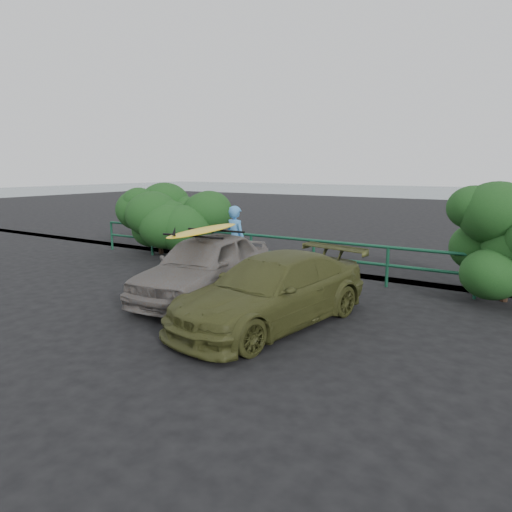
{
  "coord_description": "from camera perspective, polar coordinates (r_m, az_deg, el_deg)",
  "views": [
    {
      "loc": [
        6.1,
        -6.05,
        2.9
      ],
      "look_at": [
        1.1,
        1.92,
        1.09
      ],
      "focal_mm": 32.0,
      "sensor_mm": 36.0,
      "label": 1
    }
  ],
  "objects": [
    {
      "name": "guardrail",
      "position": [
        12.84,
        3.15,
        0.19
      ],
      "size": [
        14.0,
        0.08,
        1.04
      ],
      "primitive_type": null,
      "color": "#144830",
      "rests_on": "ground"
    },
    {
      "name": "shrub_left",
      "position": [
        15.91,
        -11.44,
        4.2
      ],
      "size": [
        3.2,
        2.4,
        2.21
      ],
      "primitive_type": null,
      "color": "#1B4619",
      "rests_on": "ground"
    },
    {
      "name": "man",
      "position": [
        12.64,
        -2.55,
        2.01
      ],
      "size": [
        0.79,
        0.63,
        1.9
      ],
      "primitive_type": "imported",
      "rotation": [
        0.0,
        0.0,
        2.85
      ],
      "color": "#458CD1",
      "rests_on": "ground"
    },
    {
      "name": "ocean",
      "position": [
        66.39,
        27.04,
        7.21
      ],
      "size": [
        200.0,
        200.0,
        0.0
      ],
      "primitive_type": "plane",
      "color": "slate",
      "rests_on": "ground"
    },
    {
      "name": "surfboard",
      "position": [
        10.25,
        -6.47,
        3.22
      ],
      "size": [
        0.92,
        2.84,
        0.08
      ],
      "primitive_type": "ellipsoid",
      "rotation": [
        0.0,
        0.0,
        0.12
      ],
      "color": "yellow",
      "rests_on": "roof_rack"
    },
    {
      "name": "roof_rack",
      "position": [
        10.26,
        -6.46,
        2.86
      ],
      "size": [
        1.62,
        1.23,
        0.05
      ],
      "primitive_type": null,
      "rotation": [
        0.0,
        0.0,
        0.12
      ],
      "color": "black",
      "rests_on": "sedan"
    },
    {
      "name": "ground",
      "position": [
        9.07,
        -12.56,
        -8.04
      ],
      "size": [
        80.0,
        80.0,
        0.0
      ],
      "primitive_type": "plane",
      "color": "black"
    },
    {
      "name": "olive_vehicle",
      "position": [
        8.57,
        1.99,
        -4.35
      ],
      "size": [
        2.62,
        4.73,
        1.3
      ],
      "primitive_type": "imported",
      "rotation": [
        0.0,
        0.0,
        -0.19
      ],
      "color": "#43461F",
      "rests_on": "ground"
    },
    {
      "name": "shrub_right",
      "position": [
        11.73,
        26.37,
        1.36
      ],
      "size": [
        3.2,
        2.4,
        2.38
      ],
      "primitive_type": null,
      "color": "#1B4619",
      "rests_on": "ground"
    },
    {
      "name": "sedan",
      "position": [
        10.39,
        -6.38,
        -1.25
      ],
      "size": [
        2.24,
        4.45,
        1.45
      ],
      "primitive_type": "imported",
      "rotation": [
        0.0,
        0.0,
        0.12
      ],
      "color": "slate",
      "rests_on": "ground"
    }
  ]
}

